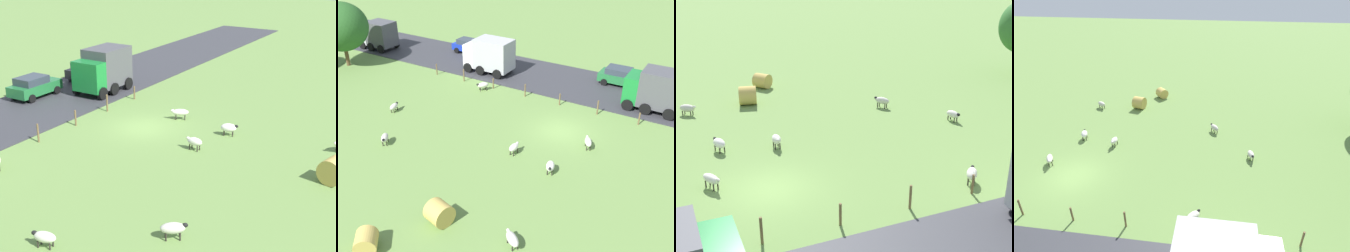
{
  "view_description": "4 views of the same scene",
  "coord_description": "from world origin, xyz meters",
  "views": [
    {
      "loc": [
        -17.2,
        25.54,
        11.58
      ],
      "look_at": [
        -3.1,
        2.14,
        1.4
      ],
      "focal_mm": 53.89,
      "sensor_mm": 36.0,
      "label": 1
    },
    {
      "loc": [
        -24.65,
        -9.82,
        15.33
      ],
      "look_at": [
        -3.99,
        2.52,
        1.67
      ],
      "focal_mm": 42.3,
      "sensor_mm": 36.0,
      "label": 2
    },
    {
      "loc": [
        20.06,
        -4.57,
        11.71
      ],
      "look_at": [
        -3.86,
        5.48,
        0.98
      ],
      "focal_mm": 51.1,
      "sensor_mm": 36.0,
      "label": 3
    },
    {
      "loc": [
        15.7,
        10.42,
        13.59
      ],
      "look_at": [
        -6.66,
        7.29,
        1.28
      ],
      "focal_mm": 30.29,
      "sensor_mm": 36.0,
      "label": 4
    }
  ],
  "objects": [
    {
      "name": "sheep_4",
      "position": [
        -5.29,
        -1.58,
        0.52
      ],
      "size": [
        1.15,
        0.83,
        0.79
      ],
      "color": "white",
      "rests_on": "ground_plane"
    },
    {
      "name": "sheep_0",
      "position": [
        3.24,
        9.35,
        0.52
      ],
      "size": [
        1.13,
        1.05,
        0.79
      ],
      "color": "silver",
      "rests_on": "ground_plane"
    },
    {
      "name": "sheep_1",
      "position": [
        -8.21,
        10.21,
        0.51
      ],
      "size": [
        1.14,
        1.01,
        0.76
      ],
      "color": "beige",
      "rests_on": "ground_plane"
    },
    {
      "name": "fence_post_1",
      "position": [
        4.11,
        -1.43,
        0.62
      ],
      "size": [
        0.12,
        0.12,
        1.24
      ],
      "primitive_type": "cylinder",
      "color": "brown",
      "rests_on": "ground_plane"
    },
    {
      "name": "fence_post_2",
      "position": [
        4.11,
        1.96,
        0.53
      ],
      "size": [
        0.12,
        0.12,
        1.06
      ],
      "primitive_type": "cylinder",
      "color": "brown",
      "rests_on": "ground_plane"
    },
    {
      "name": "fence_post_4",
      "position": [
        4.11,
        8.75,
        0.51
      ],
      "size": [
        0.12,
        0.12,
        1.01
      ],
      "primitive_type": "cylinder",
      "color": "brown",
      "rests_on": "ground_plane"
    },
    {
      "name": "sheep_5",
      "position": [
        -4.54,
        1.55,
        0.52
      ],
      "size": [
        1.06,
        0.53,
        0.77
      ],
      "color": "silver",
      "rests_on": "ground_plane"
    },
    {
      "name": "ground_plane",
      "position": [
        0.0,
        0.0,
        0.0
      ],
      "size": [
        160.0,
        160.0,
        0.0
      ],
      "primitive_type": "plane",
      "color": "#6B8E47"
    },
    {
      "name": "fence_post_3",
      "position": [
        4.11,
        5.36,
        0.59
      ],
      "size": [
        0.12,
        0.12,
        1.18
      ],
      "primitive_type": "cylinder",
      "color": "brown",
      "rests_on": "ground_plane"
    },
    {
      "name": "sheep_2",
      "position": [
        -4.12,
        13.34,
        0.46
      ],
      "size": [
        1.12,
        0.67,
        0.7
      ],
      "color": "silver",
      "rests_on": "ground_plane"
    },
    {
      "name": "sheep_3",
      "position": [
        -11.98,
        -2.62,
        0.49
      ],
      "size": [
        1.05,
        1.19,
        0.75
      ],
      "color": "beige",
      "rests_on": "ground_plane"
    },
    {
      "name": "hay_bale_1",
      "position": [
        -15.95,
        3.52,
        0.57
      ],
      "size": [
        1.63,
        1.63,
        1.14
      ],
      "primitive_type": "cylinder",
      "rotation": [
        1.57,
        0.0,
        2.27
      ],
      "color": "tan",
      "rests_on": "ground_plane"
    },
    {
      "name": "sheep_6",
      "position": [
        -1.2,
        -2.61,
        0.52
      ],
      "size": [
        1.22,
        0.93,
        0.75
      ],
      "color": "silver",
      "rests_on": "ground_plane"
    },
    {
      "name": "hay_bale_0",
      "position": [
        -12.53,
        1.62,
        0.67
      ],
      "size": [
        1.58,
        1.47,
        1.33
      ],
      "primitive_type": "cylinder",
      "rotation": [
        1.57,
        0.0,
        2.91
      ],
      "color": "tan",
      "rests_on": "ground_plane"
    }
  ]
}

